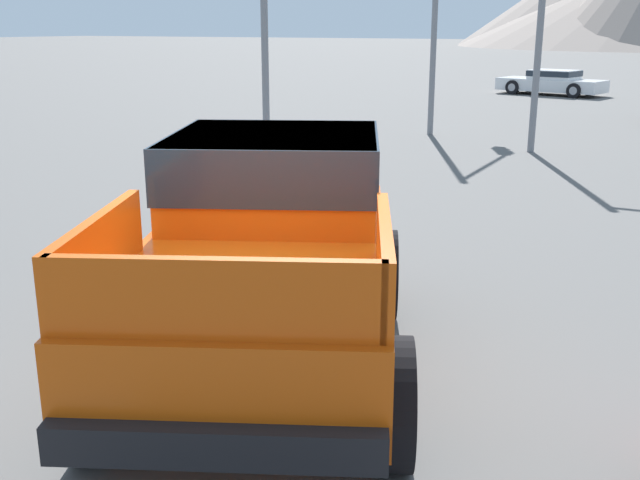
# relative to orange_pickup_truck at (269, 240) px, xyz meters

# --- Properties ---
(ground_plane) EXTENTS (320.00, 320.00, 0.00)m
(ground_plane) POSITION_rel_orange_pickup_truck_xyz_m (0.14, -0.32, -1.12)
(ground_plane) COLOR #5B5956
(orange_pickup_truck) EXTENTS (3.73, 5.08, 1.98)m
(orange_pickup_truck) POSITION_rel_orange_pickup_truck_xyz_m (0.00, 0.00, 0.00)
(orange_pickup_truck) COLOR #CC4C0C
(orange_pickup_truck) RESTS_ON ground_plane
(parked_car_white) EXTENTS (4.76, 2.67, 1.07)m
(parked_car_white) POSITION_rel_orange_pickup_truck_xyz_m (-3.19, 28.69, -0.57)
(parked_car_white) COLOR white
(parked_car_white) RESTS_ON ground_plane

